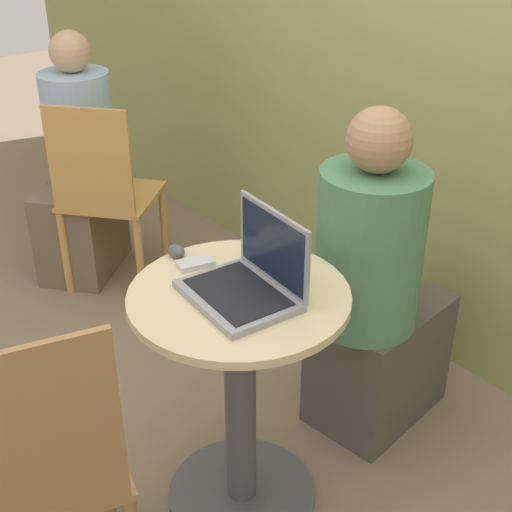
{
  "coord_description": "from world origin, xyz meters",
  "views": [
    {
      "loc": [
        1.28,
        -0.99,
        1.79
      ],
      "look_at": [
        0.01,
        0.05,
        0.87
      ],
      "focal_mm": 50.0,
      "sensor_mm": 36.0,
      "label": 1
    }
  ],
  "objects_px": {
    "laptop": "(249,279)",
    "person_seated": "(375,304)",
    "cell_phone": "(195,263)",
    "chair_empty": "(43,475)"
  },
  "relations": [
    {
      "from": "laptop",
      "to": "person_seated",
      "type": "bearing_deg",
      "value": 93.34
    },
    {
      "from": "cell_phone",
      "to": "chair_empty",
      "type": "xyz_separation_m",
      "value": [
        0.18,
        -0.59,
        -0.3
      ]
    },
    {
      "from": "cell_phone",
      "to": "person_seated",
      "type": "relative_size",
      "value": 0.1
    },
    {
      "from": "laptop",
      "to": "cell_phone",
      "type": "height_order",
      "value": "laptop"
    },
    {
      "from": "laptop",
      "to": "person_seated",
      "type": "xyz_separation_m",
      "value": [
        -0.03,
        0.56,
        -0.33
      ]
    },
    {
      "from": "cell_phone",
      "to": "chair_empty",
      "type": "bearing_deg",
      "value": -73.23
    },
    {
      "from": "chair_empty",
      "to": "person_seated",
      "type": "relative_size",
      "value": 0.8
    },
    {
      "from": "laptop",
      "to": "chair_empty",
      "type": "relative_size",
      "value": 0.34
    },
    {
      "from": "person_seated",
      "to": "chair_empty",
      "type": "bearing_deg",
      "value": -90.37
    },
    {
      "from": "laptop",
      "to": "cell_phone",
      "type": "xyz_separation_m",
      "value": [
        -0.22,
        -0.02,
        -0.04
      ]
    }
  ]
}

